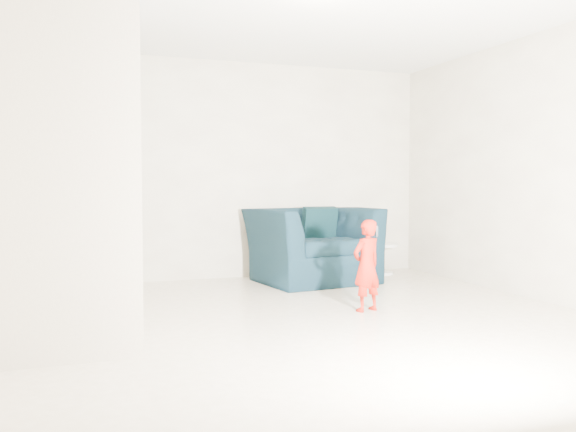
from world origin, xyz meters
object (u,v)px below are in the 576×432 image
object	(u,v)px
armchair	(312,245)
staircase	(64,213)
toddler	(367,265)
side_table	(382,253)

from	to	relation	value
armchair	staircase	world-z (taller)	staircase
armchair	toddler	world-z (taller)	armchair
side_table	armchair	bearing A→B (deg)	-168.15
side_table	staircase	bearing A→B (deg)	-154.99
armchair	staircase	bearing A→B (deg)	-158.65
armchair	toddler	distance (m)	1.79
staircase	armchair	bearing A→B (deg)	29.49
armchair	toddler	bearing A→B (deg)	-103.95
toddler	side_table	xyz separation A→B (m)	(1.26, 2.01, -0.15)
armchair	side_table	world-z (taller)	armchair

